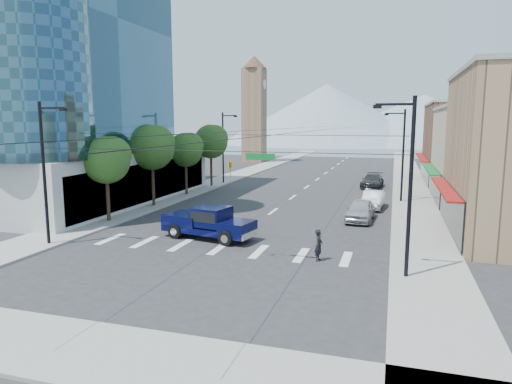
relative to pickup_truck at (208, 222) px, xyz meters
The scene contains 22 objects.
ground 4.20m from the pickup_truck, 63.83° to the right, with size 160.00×160.00×0.00m, color #28282B.
sidewalk_left 37.79m from the pickup_truck, 105.69° to the left, with size 4.00×120.00×0.15m, color gray.
sidewalk_right 38.91m from the pickup_truck, 69.24° to the left, with size 4.00×120.00×0.15m, color gray.
sidewalk_cross 15.77m from the pickup_truck, 83.49° to the right, with size 28.00×4.00×0.15m, color gray.
office_tower 29.68m from the pickup_truck, 157.35° to the left, with size 29.50×27.00×30.00m.
shop_mid 30.01m from the pickup_truck, 43.07° to the left, with size 12.00×14.00×9.00m, color tan.
shop_far 42.57m from the pickup_truck, 59.08° to the left, with size 12.00×18.00×10.00m, color brown.
clock_tower 60.94m from the pickup_truck, 104.15° to the left, with size 4.80×4.80×20.40m.
mountain_left 147.29m from the pickup_truck, 95.16° to the left, with size 80.00×80.00×22.00m, color gray.
mountain_right 158.07m from the pickup_truck, 82.07° to the left, with size 90.00×90.00×18.00m, color gray.
tree_near 10.35m from the pickup_truck, 165.13° to the left, with size 3.65×3.64×6.71m.
tree_midnear 13.99m from the pickup_truck, 134.45° to the left, with size 4.09×4.09×7.52m.
tree_midfar 19.29m from the pickup_truck, 119.42° to the left, with size 3.65×3.64×6.71m.
tree_far 25.63m from the pickup_truck, 111.59° to the left, with size 4.09×4.09×7.52m.
signal_rig 6.14m from the pickup_truck, 66.88° to the right, with size 21.80×0.20×9.00m.
lamp_pole_nw 28.08m from the pickup_truck, 108.62° to the left, with size 2.00×0.25×9.00m.
lamp_pole_ne 22.51m from the pickup_truck, 55.86° to the left, with size 2.00×0.25×9.00m.
pickup_truck is the anchor object (origin of this frame).
pedestrian 8.41m from the pickup_truck, 19.84° to the right, with size 0.66×0.43×1.80m, color black.
parked_car_near 12.77m from the pickup_truck, 42.70° to the left, with size 2.00×4.96×1.69m, color #B1B0B5.
parked_car_mid 17.59m from the pickup_truck, 54.98° to the left, with size 1.69×4.84×1.60m, color silver.
parked_car_far 29.70m from the pickup_truck, 71.58° to the left, with size 2.29×5.64×1.64m, color #2C2C2F.
Camera 1 is at (9.98, -24.11, 7.74)m, focal length 32.00 mm.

